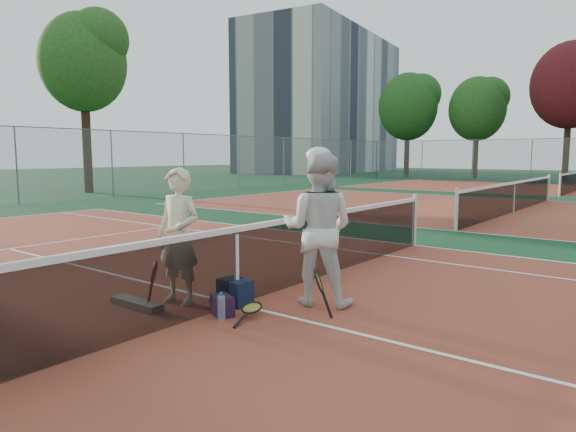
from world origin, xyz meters
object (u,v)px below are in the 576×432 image
Objects in this scene: racket_spare at (252,311)px; sports_bag_navy at (235,292)px; racket_black_held at (319,294)px; racket_red at (155,285)px; player_b at (318,229)px; net_main at (236,266)px; sports_bag_purple at (222,306)px; apartment_block at (324,104)px; player_a at (179,236)px; water_bottle at (221,308)px.

sports_bag_navy is at bearing 47.83° from racket_spare.
racket_black_held is at bearing 9.99° from sports_bag_navy.
sports_bag_navy is at bearing 5.77° from racket_red.
net_main is at bearing 19.75° from player_b.
player_b is at bearing 61.20° from sports_bag_purple.
sports_bag_navy is (27.98, -44.01, -7.33)m from apartment_block.
player_a is 1.80m from player_b.
apartment_block is 52.58× the size of sports_bag_navy.
sports_bag_navy reaches higher than sports_bag_purple.
net_main is 0.50× the size of apartment_block.
racket_red is 1.42× the size of sports_bag_navy.
racket_spare is (1.20, 0.49, -0.22)m from racket_red.
apartment_block is 73.33× the size of water_bottle.
apartment_block is 12.49× the size of player_a.
racket_red is 1.99× the size of sports_bag_purple.
player_a is (27.36, -44.39, -6.62)m from apartment_block.
racket_spare is at bearing -26.10° from sports_bag_navy.
apartment_block is 53.32m from water_bottle.
apartment_block is 53.13m from sports_bag_purple.
player_a reaches higher than water_bottle.
player_a is at bearing 38.60° from racket_red.
net_main is 26.24× the size of sports_bag_navy.
player_b reaches higher than water_bottle.
player_b reaches higher than sports_bag_navy.
racket_black_held is (1.78, 0.59, -0.59)m from player_a.
racket_black_held is at bearing -14.36° from racket_red.
net_main is 0.71m from racket_spare.
net_main is 6.23× the size of player_a.
player_b is at bearing 28.56° from player_a.
sports_bag_navy is (-0.82, -0.70, -0.81)m from player_b.
net_main is at bearing 46.10° from racket_spare.
racket_red reaches higher than racket_spare.
net_main is 1.05m from racket_red.
apartment_block reaches higher than racket_spare.
racket_red reaches higher than water_bottle.
racket_black_held is (29.14, -43.80, -7.21)m from apartment_block.
apartment_block is at bearing 122.45° from sports_bag_navy.
player_a is at bearing -58.35° from apartment_block.
water_bottle is at bearing -62.30° from net_main.
water_bottle is at bearing -19.74° from player_a.
player_b reaches higher than sports_bag_purple.
water_bottle is (0.13, -0.14, 0.03)m from sports_bag_purple.
player_a reaches higher than racket_black_held.
sports_bag_navy is 0.66m from water_bottle.
racket_red is 1.97× the size of water_bottle.
racket_black_held is at bearing 9.74° from net_main.
player_b is (1.44, 1.08, 0.10)m from player_a.
sports_bag_navy is (-0.02, -0.01, -0.34)m from net_main.
player_a reaches higher than racket_spare.
net_main reaches higher than water_bottle.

